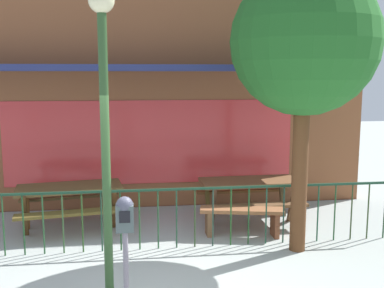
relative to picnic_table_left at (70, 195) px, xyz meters
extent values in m
cube|color=#572E23|center=(1.49, 1.43, -0.61)|extent=(8.97, 0.54, 0.01)
cube|color=brown|center=(1.49, 1.43, 1.95)|extent=(8.97, 0.50, 5.13)
cube|color=#D83838|center=(1.49, 1.17, 0.74)|extent=(5.83, 0.02, 1.70)
cube|color=navy|center=(1.49, 0.74, 2.22)|extent=(7.63, 0.88, 0.12)
cube|color=#193D28|center=(1.49, -1.16, 0.34)|extent=(7.54, 0.04, 0.04)
cylinder|color=#214C26|center=(-0.82, -1.16, -0.14)|extent=(0.02, 0.02, 0.95)
cylinder|color=#1B4221|center=(-0.53, -1.16, -0.14)|extent=(0.02, 0.02, 0.95)
cylinder|color=#214B28|center=(-0.24, -1.16, -0.14)|extent=(0.02, 0.02, 0.95)
cylinder|color=#2D4F29|center=(0.05, -1.16, -0.14)|extent=(0.02, 0.02, 0.95)
cylinder|color=#274A1E|center=(0.34, -1.16, -0.14)|extent=(0.02, 0.02, 0.95)
cylinder|color=#1C3D2B|center=(0.63, -1.16, -0.14)|extent=(0.02, 0.02, 0.95)
cylinder|color=#1B4121|center=(0.91, -1.16, -0.14)|extent=(0.02, 0.02, 0.95)
cylinder|color=#235025|center=(1.20, -1.16, -0.14)|extent=(0.02, 0.02, 0.95)
cylinder|color=#224B2A|center=(1.49, -1.16, -0.14)|extent=(0.02, 0.02, 0.95)
cylinder|color=#1F442B|center=(1.78, -1.16, -0.14)|extent=(0.02, 0.02, 0.95)
cylinder|color=#2B4221|center=(2.07, -1.16, -0.14)|extent=(0.02, 0.02, 0.95)
cylinder|color=#243E31|center=(2.36, -1.16, -0.14)|extent=(0.02, 0.02, 0.95)
cylinder|color=#1F4D1F|center=(2.65, -1.16, -0.14)|extent=(0.02, 0.02, 0.95)
cylinder|color=#1B4620|center=(2.94, -1.16, -0.14)|extent=(0.02, 0.02, 0.95)
cylinder|color=#1C432E|center=(3.23, -1.16, -0.14)|extent=(0.02, 0.02, 0.95)
cylinder|color=#1D3E2F|center=(3.52, -1.16, -0.14)|extent=(0.02, 0.02, 0.95)
cylinder|color=#254B21|center=(3.81, -1.16, -0.14)|extent=(0.02, 0.02, 0.95)
cylinder|color=#194C32|center=(4.10, -1.16, -0.14)|extent=(0.02, 0.02, 0.95)
cylinder|color=#204B26|center=(4.39, -1.16, -0.14)|extent=(0.02, 0.02, 0.95)
cylinder|color=#2C3E1F|center=(4.68, -1.16, -0.14)|extent=(0.02, 0.02, 0.95)
cylinder|color=#2B411F|center=(4.97, -1.16, -0.14)|extent=(0.02, 0.02, 0.95)
cylinder|color=#1F4526|center=(5.26, -1.16, -0.14)|extent=(0.02, 0.02, 0.95)
cube|color=brown|center=(0.00, 0.00, 0.13)|extent=(1.89, 1.02, 0.07)
cube|color=brown|center=(0.08, -0.54, -0.17)|extent=(1.82, 0.53, 0.05)
cube|color=brown|center=(-0.08, 0.54, -0.17)|extent=(1.82, 0.53, 0.05)
cube|color=#51341A|center=(-0.69, -0.39, -0.24)|extent=(0.12, 0.36, 0.78)
cube|color=brown|center=(-0.77, 0.17, -0.24)|extent=(0.12, 0.36, 0.78)
cube|color=brown|center=(0.77, -0.17, -0.24)|extent=(0.12, 0.36, 0.78)
cube|color=brown|center=(0.69, 0.39, -0.24)|extent=(0.12, 0.36, 0.78)
cube|color=brown|center=(3.26, 0.04, 0.13)|extent=(1.82, 0.80, 0.07)
cube|color=brown|center=(3.27, -0.51, -0.17)|extent=(1.81, 0.30, 0.05)
cube|color=brown|center=(3.24, 0.59, -0.17)|extent=(1.81, 0.30, 0.05)
cube|color=brown|center=(2.53, -0.26, -0.24)|extent=(0.08, 0.35, 0.78)
cube|color=brown|center=(2.51, 0.30, -0.24)|extent=(0.08, 0.35, 0.78)
cube|color=brown|center=(4.00, -0.23, -0.24)|extent=(0.08, 0.35, 0.78)
cube|color=#4E4126|center=(3.99, 0.33, -0.24)|extent=(0.08, 0.35, 0.78)
cube|color=#945B36|center=(2.93, -0.77, -0.16)|extent=(1.44, 0.59, 0.06)
cube|color=brown|center=(2.38, -0.66, -0.39)|extent=(0.08, 0.29, 0.45)
cube|color=brown|center=(3.48, -0.88, -0.39)|extent=(0.08, 0.29, 0.45)
cylinder|color=slate|center=(1.04, -3.56, -0.04)|extent=(0.06, 0.06, 1.15)
cube|color=#435151|center=(1.04, -3.56, 0.67)|extent=(0.18, 0.14, 0.27)
sphere|color=#48495A|center=(1.04, -3.56, 0.81)|extent=(0.17, 0.17, 0.17)
cube|color=black|center=(1.04, -3.64, 0.71)|extent=(0.11, 0.01, 0.12)
cylinder|color=#59341C|center=(3.64, -1.49, 0.69)|extent=(0.24, 0.24, 2.59)
sphere|color=#225F23|center=(3.64, -1.49, 2.58)|extent=(2.19, 2.19, 2.19)
cylinder|color=#2D4D27|center=(0.83, -3.03, 1.07)|extent=(0.10, 0.10, 3.37)
sphere|color=beige|center=(0.83, -3.03, 2.88)|extent=(0.28, 0.28, 0.28)
camera|label=1|loc=(1.14, -8.10, 2.12)|focal=43.05mm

